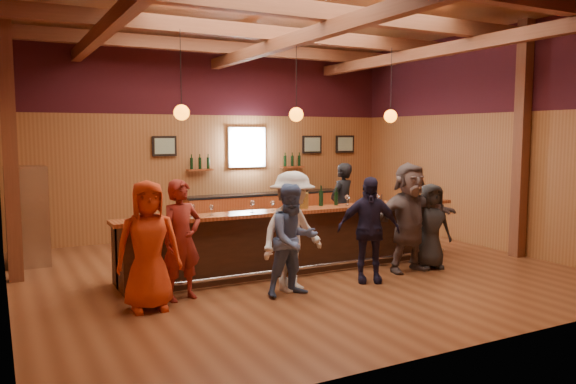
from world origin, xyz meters
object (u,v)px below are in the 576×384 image
customer_dark (431,226)px  ice_bucket (301,201)px  bottle_a (321,198)px  back_bar_cabinet (266,212)px  customer_denim (293,240)px  stainless_fridge (27,216)px  customer_brown (409,217)px  customer_white (292,232)px  customer_orange (148,246)px  customer_redvest (182,240)px  customer_navy (368,229)px  bar_counter (293,239)px  bartender (342,206)px

customer_dark → ice_bucket: size_ratio=5.75×
customer_dark → bottle_a: bearing=163.8°
back_bar_cabinet → customer_denim: (-1.95, -5.02, 0.35)m
stainless_fridge → customer_dark: (6.29, -3.55, -0.15)m
customer_denim → ice_bucket: customer_denim is taller
stainless_fridge → ice_bucket: 4.96m
back_bar_cabinet → customer_brown: (0.50, -4.67, 0.47)m
customer_brown → customer_dark: customer_brown is taller
bottle_a → customer_white: bearing=-137.1°
customer_orange → customer_redvest: customer_orange is taller
back_bar_cabinet → customer_navy: size_ratio=2.35×
customer_orange → customer_redvest: (0.54, 0.25, -0.02)m
customer_brown → ice_bucket: bearing=153.8°
customer_orange → customer_brown: (4.50, 0.04, 0.06)m
back_bar_cabinet → customer_dark: size_ratio=2.65×
customer_brown → bottle_a: size_ratio=5.23×
bar_counter → customer_brown: size_ratio=3.33×
back_bar_cabinet → stainless_fridge: bearing=-168.1°
customer_brown → customer_denim: bearing=-171.8°
bartender → stainless_fridge: bearing=-34.1°
customer_navy → stainless_fridge: bearing=167.4°
customer_denim → ice_bucket: 1.47m
customer_navy → bottle_a: 1.24m
stainless_fridge → bartender: bearing=-12.5°
stainless_fridge → ice_bucket: (4.14, -2.72, 0.34)m
customer_white → bartender: 3.41m
back_bar_cabinet → ice_bucket: (-1.16, -3.84, 0.77)m
customer_denim → bottle_a: 1.83m
customer_orange → ice_bucket: (2.84, 0.87, 0.36)m
bar_counter → customer_navy: 1.52m
bar_counter → customer_dark: 2.45m
customer_white → customer_brown: bearing=-14.0°
customer_orange → customer_white: 2.15m
customer_orange → customer_white: (2.15, -0.09, 0.03)m
back_bar_cabinet → bartender: bartender is taller
customer_orange → customer_navy: customer_orange is taller
customer_denim → customer_dark: size_ratio=1.10×
customer_white → customer_brown: (2.36, 0.13, 0.04)m
bar_counter → stainless_fridge: stainless_fridge is taller
customer_orange → customer_brown: customer_brown is taller
stainless_fridge → customer_brown: size_ratio=0.95×
ice_bucket → customer_white: bearing=-125.7°
customer_denim → customer_navy: 1.44m
bartender → ice_bucket: (-1.76, -1.42, 0.35)m
bottle_a → bar_counter: bearing=160.2°
bar_counter → customer_redvest: (-2.28, -0.89, 0.35)m
back_bar_cabinet → customer_white: size_ratio=2.20×
bottle_a → customer_denim: bearing=-134.2°
bar_counter → bottle_a: bearing=-19.8°
customer_redvest → customer_white: (1.61, -0.35, 0.04)m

